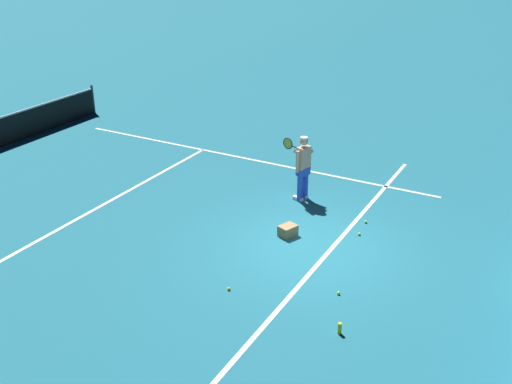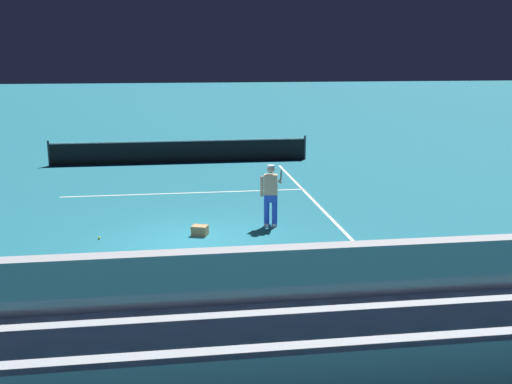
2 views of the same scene
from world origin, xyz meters
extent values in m
plane|color=#1E6B7F|center=(0.00, 0.00, 0.00)|extent=(160.00, 160.00, 0.00)
cube|color=white|center=(0.00, -0.50, 0.00)|extent=(12.00, 0.10, 0.01)
cube|color=white|center=(4.11, 4.00, 0.00)|extent=(0.10, 12.00, 0.01)
cube|color=white|center=(0.00, 5.50, 0.00)|extent=(8.22, 0.10, 0.01)
cube|color=navy|center=(0.00, -4.99, 0.55)|extent=(27.36, 0.24, 1.10)
cube|color=silver|center=(1.24, -4.86, 0.61)|extent=(2.80, 0.01, 0.44)
cube|color=#9EA3A8|center=(0.00, -6.79, 0.55)|extent=(25.99, 2.40, 1.10)
cube|color=#2D5BAD|center=(0.00, -5.99, 1.18)|extent=(25.47, 0.40, 0.12)
cube|color=#9EA3A8|center=(0.00, -6.27, 1.33)|extent=(25.99, 0.24, 0.45)
cube|color=#2D5BAD|center=(0.00, -6.79, 1.63)|extent=(25.47, 0.40, 0.12)
cube|color=#9EA3A8|center=(0.00, -7.07, 1.77)|extent=(25.99, 0.24, 0.45)
cube|color=#2D5BAD|center=(0.00, -7.59, 2.08)|extent=(25.47, 0.40, 0.12)
cube|color=#9EA3A8|center=(0.00, -7.87, 2.23)|extent=(25.99, 0.24, 0.45)
cylinder|color=blue|center=(2.14, 1.19, 0.44)|extent=(0.15, 0.15, 0.88)
cylinder|color=blue|center=(2.35, 1.14, 0.44)|extent=(0.15, 0.15, 0.88)
cube|color=white|center=(2.15, 1.25, 0.04)|extent=(0.17, 0.30, 0.09)
cube|color=white|center=(2.37, 1.20, 0.04)|extent=(0.17, 0.30, 0.09)
cube|color=blue|center=(2.25, 1.16, 0.80)|extent=(0.38, 0.29, 0.20)
cube|color=tan|center=(2.25, 1.16, 1.17)|extent=(0.40, 0.29, 0.58)
sphere|color=tan|center=(2.25, 1.17, 1.60)|extent=(0.21, 0.21, 0.21)
cylinder|color=white|center=(2.25, 1.17, 1.69)|extent=(0.20, 0.20, 0.05)
cylinder|color=tan|center=(2.01, 1.22, 1.13)|extent=(0.09, 0.09, 0.56)
cylinder|color=tan|center=(2.53, 1.30, 1.22)|extent=(0.22, 0.59, 0.24)
cylinder|color=black|center=(2.59, 1.54, 1.27)|extent=(0.10, 0.30, 0.03)
torus|color=black|center=(2.65, 1.81, 1.31)|extent=(0.09, 0.31, 0.31)
cylinder|color=#D6D14C|center=(2.65, 1.81, 1.31)|extent=(0.07, 0.26, 0.27)
cube|color=#A87F51|center=(0.28, 0.62, 0.13)|extent=(0.48, 0.42, 0.26)
sphere|color=#CCE533|center=(1.09, -0.82, 0.03)|extent=(0.07, 0.07, 0.07)
sphere|color=#CCE533|center=(-2.31, 0.65, 0.03)|extent=(0.07, 0.07, 0.07)
sphere|color=#CCE533|center=(1.76, -0.75, 0.03)|extent=(0.07, 0.07, 0.07)
sphere|color=#CCE533|center=(-1.40, -1.30, 0.03)|extent=(0.07, 0.07, 0.07)
cylinder|color=yellow|center=(-2.53, -1.77, 0.11)|extent=(0.07, 0.07, 0.22)
cylinder|color=#33383D|center=(-5.50, 11.35, 0.54)|extent=(0.09, 0.09, 1.07)
cylinder|color=#33383D|center=(5.50, 11.35, 0.54)|extent=(0.09, 0.09, 1.07)
cube|color=black|center=(0.00, 11.35, 0.46)|extent=(11.00, 0.02, 0.91)
cube|color=white|center=(0.00, 11.35, 0.94)|extent=(11.00, 0.04, 0.05)
camera|label=1|loc=(-10.75, -4.62, 6.63)|focal=42.00mm
camera|label=2|loc=(-0.40, -14.46, 4.70)|focal=42.00mm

